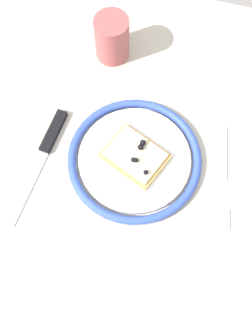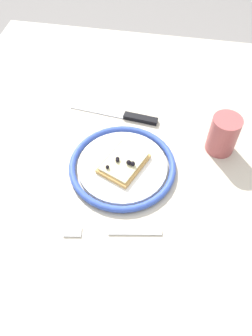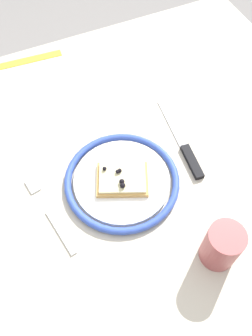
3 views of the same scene
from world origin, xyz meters
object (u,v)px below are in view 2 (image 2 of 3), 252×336
(cup, at_px, (223,135))
(fork, at_px, (112,232))
(pizza_slice_near, at_px, (124,164))
(knife, at_px, (129,116))
(dining_table, at_px, (104,183))
(plate, at_px, (123,166))

(cup, bearing_deg, fork, 141.39)
(pizza_slice_near, height_order, knife, pizza_slice_near)
(pizza_slice_near, relative_size, fork, 0.66)
(dining_table, height_order, cup, cup)
(plate, bearing_deg, pizza_slice_near, -132.61)
(dining_table, xyz_separation_m, cup, (0.10, -0.27, 0.12))
(pizza_slice_near, relative_size, knife, 0.55)
(dining_table, relative_size, knife, 4.80)
(pizza_slice_near, height_order, cup, cup)
(knife, bearing_deg, pizza_slice_near, -174.17)
(pizza_slice_near, distance_m, cup, 0.24)
(pizza_slice_near, bearing_deg, plate, 47.39)
(fork, bearing_deg, knife, 3.82)
(pizza_slice_near, bearing_deg, cup, -64.66)
(fork, xyz_separation_m, cup, (0.27, -0.21, 0.05))
(plate, distance_m, pizza_slice_near, 0.01)
(dining_table, xyz_separation_m, pizza_slice_near, (-0.00, -0.05, 0.09))
(plate, xyz_separation_m, fork, (-0.17, -0.01, -0.01))
(pizza_slice_near, relative_size, cup, 1.36)
(dining_table, bearing_deg, knife, -11.58)
(knife, relative_size, cup, 2.46)
(dining_table, relative_size, plate, 4.63)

